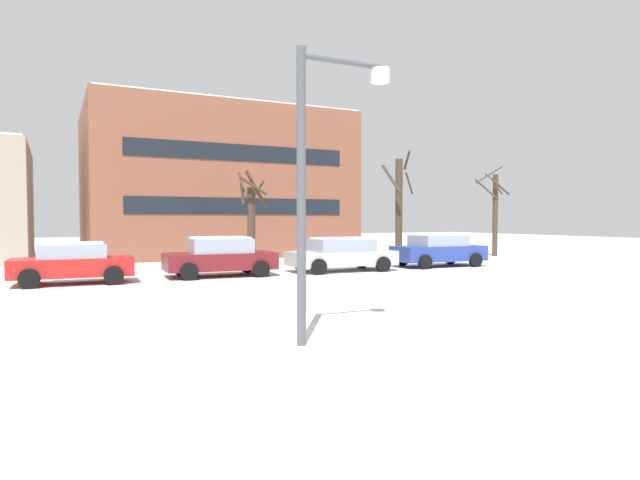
{
  "coord_description": "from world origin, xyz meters",
  "views": [
    {
      "loc": [
        -0.71,
        -11.11,
        2.2
      ],
      "look_at": [
        7.44,
        5.28,
        1.48
      ],
      "focal_mm": 30.12,
      "sensor_mm": 36.0,
      "label": 1
    }
  ],
  "objects": [
    {
      "name": "building_far_right",
      "position": [
        8.48,
        22.89,
        4.4
      ],
      "size": [
        15.21,
        11.79,
        8.8
      ],
      "color": "brown",
      "rests_on": "ground"
    },
    {
      "name": "parked_car_red",
      "position": [
        -0.15,
        8.83,
        0.72
      ],
      "size": [
        3.9,
        2.11,
        1.41
      ],
      "color": "red",
      "rests_on": "ground"
    },
    {
      "name": "road_surface",
      "position": [
        0.0,
        3.52,
        0.0
      ],
      "size": [
        80.0,
        9.04,
        0.0
      ],
      "color": "silver",
      "rests_on": "ground"
    },
    {
      "name": "tree_far_left",
      "position": [
        7.52,
        12.61,
        2.17
      ],
      "size": [
        1.42,
        1.45,
        4.42
      ],
      "color": "#423326",
      "rests_on": "ground"
    },
    {
      "name": "street_lamp",
      "position": [
        3.48,
        -2.67,
        3.19
      ],
      "size": [
        1.86,
        0.36,
        5.14
      ],
      "color": "#4C4F54",
      "rests_on": "ground"
    },
    {
      "name": "parked_car_maroon",
      "position": [
        4.99,
        8.97,
        0.77
      ],
      "size": [
        4.21,
        2.25,
        1.52
      ],
      "color": "maroon",
      "rests_on": "ground"
    },
    {
      "name": "tree_far_right",
      "position": [
        15.43,
        12.12,
        2.83
      ],
      "size": [
        1.65,
        1.32,
        5.74
      ],
      "color": "#423326",
      "rests_on": "ground"
    },
    {
      "name": "parked_car_silver",
      "position": [
        10.13,
        8.65,
        0.73
      ],
      "size": [
        4.59,
        2.27,
        1.42
      ],
      "color": "silver",
      "rests_on": "ground"
    },
    {
      "name": "tree_far_mid",
      "position": [
        22.8,
        12.82,
        2.68
      ],
      "size": [
        1.99,
        1.98,
        5.44
      ],
      "color": "#423326",
      "rests_on": "ground"
    },
    {
      "name": "parked_car_blue",
      "position": [
        15.27,
        8.67,
        0.77
      ],
      "size": [
        4.36,
        2.21,
        1.51
      ],
      "color": "#283D93",
      "rests_on": "ground"
    },
    {
      "name": "ground_plane",
      "position": [
        0.0,
        0.0,
        0.0
      ],
      "size": [
        120.0,
        120.0,
        0.0
      ],
      "primitive_type": "plane",
      "color": "white"
    }
  ]
}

